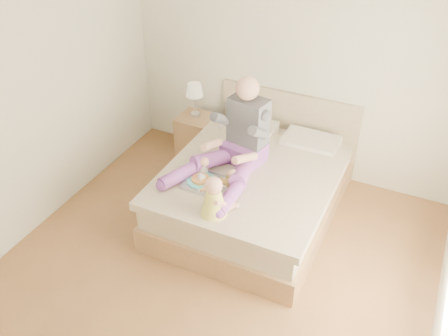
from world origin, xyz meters
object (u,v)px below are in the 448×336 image
at_px(nightstand, 198,137).
at_px(adult, 236,143).
at_px(bed, 256,187).
at_px(baby, 215,199).
at_px(tray, 209,182).

xyz_separation_m(nightstand, adult, (0.89, -0.80, 0.61)).
xyz_separation_m(bed, baby, (-0.05, -0.90, 0.46)).
xyz_separation_m(tray, baby, (0.24, -0.37, 0.13)).
bearing_deg(nightstand, adult, -41.36).
xyz_separation_m(bed, adult, (-0.19, -0.12, 0.58)).
relative_size(nightstand, tray, 1.19).
height_order(bed, baby, baby).
xyz_separation_m(bed, nightstand, (-1.07, 0.68, -0.03)).
bearing_deg(tray, nightstand, 123.67).
distance_m(nightstand, adult, 1.34).
distance_m(bed, nightstand, 1.27).
bearing_deg(baby, bed, 121.20).
height_order(bed, tray, bed).
bearing_deg(bed, adult, -148.25).
height_order(bed, nightstand, bed).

